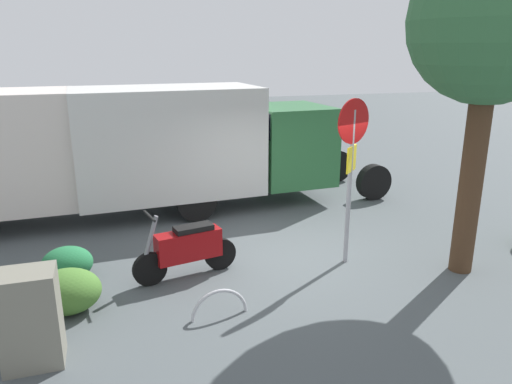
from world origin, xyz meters
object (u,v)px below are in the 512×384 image
object	(u,v)px
box_truck_near	(208,141)
stop_sign	(351,156)
motorcycle	(188,248)
bike_rack_hoop	(220,316)
utility_cabinet	(30,319)
street_tree	(492,26)

from	to	relation	value
box_truck_near	stop_sign	xyz separation A→B (m)	(-1.67, 3.95, 0.35)
motorcycle	stop_sign	xyz separation A→B (m)	(-2.81, 0.25, 1.42)
bike_rack_hoop	box_truck_near	bearing A→B (deg)	-100.25
motorcycle	stop_sign	bearing A→B (deg)	163.19
box_truck_near	stop_sign	world-z (taller)	stop_sign
box_truck_near	stop_sign	distance (m)	4.30
box_truck_near	utility_cabinet	world-z (taller)	box_truck_near
street_tree	box_truck_near	bearing A→B (deg)	-54.70
box_truck_near	street_tree	xyz separation A→B (m)	(-3.43, 4.84, 2.43)
box_truck_near	motorcycle	distance (m)	4.02
stop_sign	street_tree	size ratio (longest dim) A/B	0.55
street_tree	bike_rack_hoop	bearing A→B (deg)	3.49
utility_cabinet	street_tree	bearing A→B (deg)	-174.46
street_tree	utility_cabinet	size ratio (longest dim) A/B	4.42
street_tree	utility_cabinet	world-z (taller)	street_tree
stop_sign	street_tree	world-z (taller)	street_tree
street_tree	motorcycle	bearing A→B (deg)	-14.00
bike_rack_hoop	street_tree	bearing A→B (deg)	-176.51
box_truck_near	bike_rack_hoop	xyz separation A→B (m)	(0.92, 5.10, -1.60)
bike_rack_hoop	motorcycle	bearing A→B (deg)	-81.42
motorcycle	street_tree	size ratio (longest dim) A/B	0.33
stop_sign	bike_rack_hoop	bearing A→B (deg)	23.93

